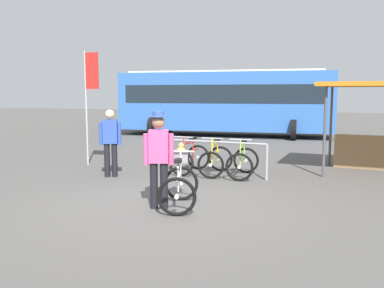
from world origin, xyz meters
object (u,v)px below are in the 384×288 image
(market_stall, at_px, (383,118))
(person_with_featured_bike, at_px, (159,156))
(bus_distant, at_px, (225,99))
(racked_bike_red, at_px, (190,159))
(racked_bike_yellow, at_px, (216,160))
(banner_flag, at_px, (90,86))
(racked_bike_lime, at_px, (243,162))
(pedestrian_with_backpack, at_px, (110,139))
(featured_bicycle, at_px, (179,180))

(market_stall, bearing_deg, person_with_featured_bike, -128.48)
(bus_distant, relative_size, market_stall, 3.15)
(racked_bike_red, distance_m, racked_bike_yellow, 0.70)
(racked_bike_yellow, xyz_separation_m, market_stall, (3.92, 1.78, 1.03))
(person_with_featured_bike, xyz_separation_m, bus_distant, (-2.24, 12.76, 0.79))
(racked_bike_red, distance_m, person_with_featured_bike, 3.41)
(market_stall, height_order, banner_flag, banner_flag)
(racked_bike_lime, distance_m, pedestrian_with_backpack, 3.27)
(racked_bike_red, height_order, banner_flag, banner_flag)
(racked_bike_red, height_order, person_with_featured_bike, person_with_featured_bike)
(person_with_featured_bike, distance_m, bus_distant, 12.98)
(market_stall, bearing_deg, banner_flag, -168.27)
(racked_bike_red, height_order, racked_bike_yellow, same)
(featured_bicycle, distance_m, banner_flag, 5.34)
(racked_bike_lime, distance_m, bus_distant, 10.10)
(racked_bike_lime, bearing_deg, person_with_featured_bike, -103.72)
(person_with_featured_bike, relative_size, banner_flag, 0.54)
(racked_bike_lime, bearing_deg, banner_flag, 176.98)
(racked_bike_lime, height_order, market_stall, market_stall)
(racked_bike_yellow, bearing_deg, person_with_featured_bike, -91.52)
(person_with_featured_bike, bearing_deg, racked_bike_lime, 76.28)
(racked_bike_yellow, distance_m, person_with_featured_bike, 3.31)
(racked_bike_red, xyz_separation_m, racked_bike_lime, (1.40, -0.09, 0.00))
(pedestrian_with_backpack, distance_m, bus_distant, 10.60)
(person_with_featured_bike, bearing_deg, pedestrian_with_backpack, 136.01)
(market_stall, bearing_deg, racked_bike_yellow, -155.60)
(racked_bike_yellow, distance_m, market_stall, 4.42)
(person_with_featured_bike, height_order, bus_distant, bus_distant)
(racked_bike_red, bearing_deg, market_stall, 20.57)
(racked_bike_lime, distance_m, banner_flag, 4.81)
(racked_bike_lime, height_order, featured_bicycle, featured_bicycle)
(racked_bike_lime, height_order, pedestrian_with_backpack, pedestrian_with_backpack)
(racked_bike_red, relative_size, racked_bike_lime, 1.03)
(racked_bike_red, relative_size, banner_flag, 0.36)
(racked_bike_yellow, bearing_deg, banner_flag, 177.09)
(racked_bike_red, distance_m, bus_distant, 9.69)
(racked_bike_yellow, relative_size, racked_bike_lime, 0.98)
(racked_bike_lime, relative_size, market_stall, 0.35)
(pedestrian_with_backpack, bearing_deg, featured_bicycle, -36.95)
(racked_bike_lime, bearing_deg, racked_bike_red, 176.35)
(featured_bicycle, height_order, bus_distant, bus_distant)
(pedestrian_with_backpack, xyz_separation_m, bus_distant, (0.03, 10.57, 0.80))
(featured_bicycle, relative_size, bus_distant, 0.12)
(bus_distant, bearing_deg, pedestrian_with_backpack, -90.14)
(racked_bike_yellow, distance_m, featured_bicycle, 3.00)
(bus_distant, bearing_deg, racked_bike_yellow, -76.22)
(racked_bike_lime, height_order, banner_flag, banner_flag)
(racked_bike_yellow, xyz_separation_m, banner_flag, (-3.73, 0.19, 1.86))
(pedestrian_with_backpack, bearing_deg, banner_flag, 137.46)
(racked_bike_red, distance_m, racked_bike_lime, 1.40)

